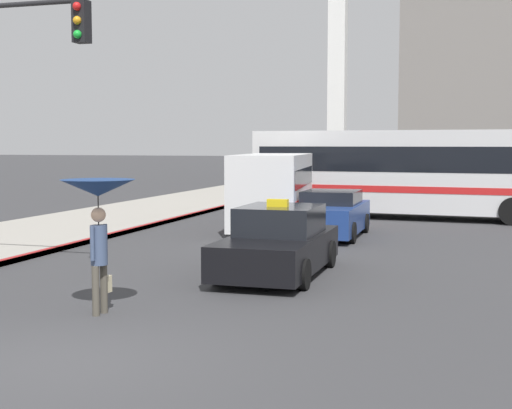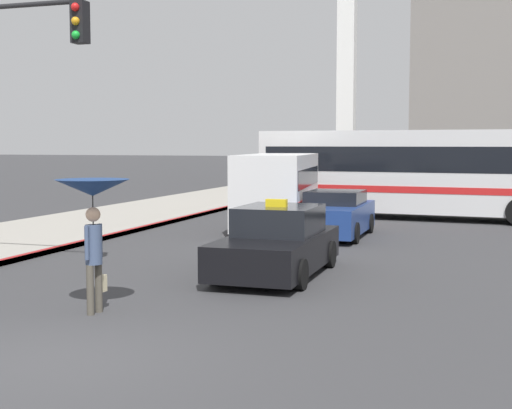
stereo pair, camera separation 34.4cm
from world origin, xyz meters
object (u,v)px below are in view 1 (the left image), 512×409
Objects in this scene: taxi at (278,244)px; monument_cross at (338,8)px; pedestrian_with_umbrella at (98,201)px; city_bus at (408,170)px; sedan_red at (330,215)px; ambulance_van at (273,188)px.

monument_cross is at bearing -82.57° from taxi.
taxi is 1.93× the size of pedestrian_with_umbrella.
pedestrian_with_umbrella is at bearing 66.19° from taxi.
city_bus is at bearing -66.29° from monument_cross.
sedan_red is 1.87× the size of pedestrian_with_umbrella.
ambulance_van is 12.05m from pedestrian_with_umbrella.
ambulance_van reaches higher than sedan_red.
taxi is 0.71× the size of ambulance_van.
ambulance_van is at bearing -87.19° from monument_cross.
ambulance_van is at bearing -31.36° from sedan_red.
monument_cross is (-4.64, 10.55, 8.07)m from city_bus.
taxi is at bearing 91.24° from sedan_red.
taxi is 6.52m from sedan_red.
sedan_red is at bearing -2.47° from pedestrian_with_umbrella.
sedan_red is 6.49m from city_bus.
ambulance_van is 0.51× the size of city_bus.
ambulance_van is 2.72× the size of pedestrian_with_umbrella.
taxi reaches higher than sedan_red.
city_bus is at bearing -97.24° from taxi.
pedestrian_with_umbrella reaches higher than sedan_red.
monument_cross is (-3.03, 23.21, 9.22)m from taxi.
city_bus is (3.88, 4.84, 0.46)m from ambulance_van.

